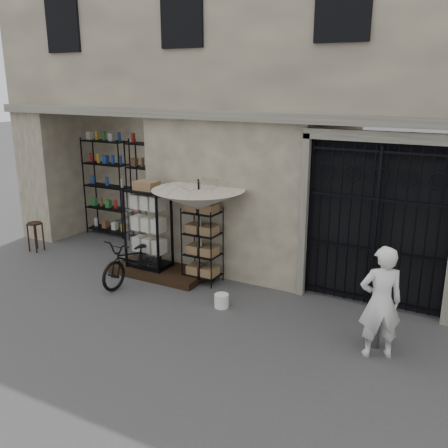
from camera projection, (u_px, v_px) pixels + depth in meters
The scene contains 14 objects.
ground at pixel (226, 333), 7.92m from camera, with size 80.00×80.00×0.00m, color black.
main_building at pixel (321, 48), 10.05m from camera, with size 14.00×4.00×9.00m, color tan.
shop_recess at pixel (117, 184), 11.94m from camera, with size 3.00×1.70×3.00m, color black.
shop_shelving at pixel (129, 190), 12.46m from camera, with size 2.70×0.50×2.50m, color black.
iron_gate at pixel (378, 223), 8.62m from camera, with size 2.50×0.21×3.00m.
step_platform at pixel (160, 271), 10.31m from camera, with size 2.00×0.90×0.15m, color black.
display_cabinet at pixel (148, 233), 10.18m from camera, with size 0.94×0.77×1.76m.
wire_rack at pixel (202, 246), 9.79m from camera, with size 0.79×0.69×1.52m.
market_umbrella at pixel (199, 194), 9.38m from camera, with size 1.85×1.87×2.52m.
white_bucket at pixel (222, 301), 8.81m from camera, with size 0.25×0.25×0.24m, color white.
bicycle at pixel (135, 281), 10.01m from camera, with size 0.61×0.92×1.76m, color black.
wooden_stool at pixel (36, 236), 11.69m from camera, with size 0.36×0.36×0.69m.
steel_bollard at pixel (376, 318), 7.42m from camera, with size 0.17×0.17×0.92m, color slate.
shopkeeper at pixel (376, 355), 7.30m from camera, with size 0.61×1.68×0.40m, color silver.
Camera 1 is at (3.40, -6.27, 3.85)m, focal length 40.00 mm.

